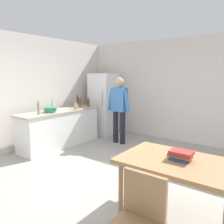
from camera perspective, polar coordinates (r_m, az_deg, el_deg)
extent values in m
plane|color=#9E998E|center=(4.04, -2.19, -16.47)|extent=(14.00, 14.00, 0.00)
cube|color=silver|center=(6.28, 15.13, 5.34)|extent=(6.40, 0.12, 2.70)
cube|color=silver|center=(5.76, -21.72, 4.65)|extent=(0.12, 5.60, 2.70)
cube|color=white|center=(5.77, -12.90, -4.18)|extent=(0.60, 2.12, 0.86)
cube|color=#B2A893|center=(5.68, -13.07, 0.24)|extent=(0.64, 2.20, 0.04)
cube|color=white|center=(6.75, -2.17, 2.09)|extent=(0.70, 0.64, 1.80)
cylinder|color=#B2B2B7|center=(6.33, -2.54, 3.41)|extent=(0.02, 0.02, 0.40)
cylinder|color=#1E1E2D|center=(5.90, 0.92, -3.71)|extent=(0.13, 0.13, 0.84)
cylinder|color=#1E1E2D|center=(5.78, 2.70, -4.01)|extent=(0.13, 0.13, 0.84)
cube|color=#3D75B7|center=(5.72, 1.84, 3.18)|extent=(0.38, 0.22, 0.60)
sphere|color=tan|center=(5.69, 1.87, 7.68)|extent=(0.22, 0.22, 0.22)
cylinder|color=#3D75B7|center=(5.84, -0.41, 3.11)|extent=(0.20, 0.09, 0.55)
cylinder|color=#3D75B7|center=(5.55, 3.73, 2.76)|extent=(0.20, 0.09, 0.55)
cube|color=#9E754C|center=(2.88, 16.55, -12.17)|extent=(1.40, 0.90, 0.05)
cylinder|color=#9E754C|center=(2.99, 2.24, -18.80)|extent=(0.06, 0.06, 0.70)
cylinder|color=#9E754C|center=(3.54, 8.82, -14.27)|extent=(0.06, 0.06, 0.70)
cube|color=#9E754C|center=(2.17, 8.22, -20.09)|extent=(0.42, 0.04, 0.42)
cylinder|color=#2D845B|center=(5.42, -15.36, 0.57)|extent=(0.28, 0.28, 0.12)
cube|color=black|center=(5.55, -16.46, 0.93)|extent=(0.06, 0.03, 0.02)
cube|color=black|center=(5.29, -14.22, 0.62)|extent=(0.06, 0.03, 0.02)
cylinder|color=tan|center=(5.75, -9.06, 1.39)|extent=(0.11, 0.11, 0.14)
cylinder|color=olive|center=(5.73, -8.92, 2.77)|extent=(0.02, 0.05, 0.22)
cylinder|color=olive|center=(5.72, -9.02, 2.76)|extent=(0.02, 0.04, 0.22)
cylinder|color=gray|center=(5.19, -18.12, 0.83)|extent=(0.06, 0.06, 0.26)
cylinder|color=gray|center=(5.17, -18.21, 2.59)|extent=(0.02, 0.02, 0.06)
cylinder|color=silver|center=(5.72, -14.82, 1.65)|extent=(0.07, 0.07, 0.24)
cylinder|color=silver|center=(5.70, -14.89, 3.15)|extent=(0.03, 0.03, 0.06)
cylinder|color=#996619|center=(6.28, -7.99, 2.45)|extent=(0.06, 0.06, 0.22)
cylinder|color=#996619|center=(6.26, -8.02, 3.72)|extent=(0.03, 0.03, 0.06)
cylinder|color=black|center=(6.17, -8.76, 2.60)|extent=(0.08, 0.08, 0.28)
cylinder|color=black|center=(6.15, -8.80, 4.17)|extent=(0.03, 0.03, 0.06)
cylinder|color=#5B3314|center=(6.10, -5.97, 2.20)|extent=(0.06, 0.06, 0.20)
cylinder|color=#5B3314|center=(6.09, -5.99, 3.42)|extent=(0.02, 0.02, 0.06)
cube|color=#284C8E|center=(2.90, 16.80, -11.19)|extent=(0.21, 0.19, 0.03)
cube|color=orange|center=(2.89, 16.83, -10.64)|extent=(0.28, 0.15, 0.03)
cube|color=#753D7F|center=(2.88, 16.89, -10.15)|extent=(0.26, 0.18, 0.03)
cube|color=#B22D28|center=(2.84, 17.18, -9.73)|extent=(0.26, 0.19, 0.04)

